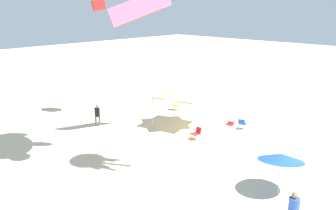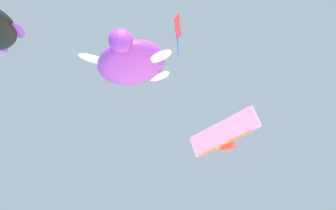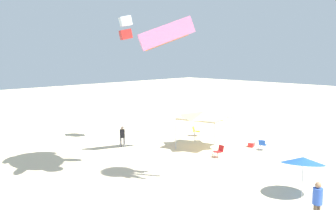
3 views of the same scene
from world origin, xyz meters
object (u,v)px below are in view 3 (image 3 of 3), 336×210
kite_parafoil_pink (167,34)px  folding_chair_facing_ocean (195,130)px  canopy_tent (204,115)px  person_beachcomber (122,135)px  beach_umbrella (303,160)px  folding_chair_right_of_tent (262,144)px  kite_box_white (126,28)px  folding_chair_near_cooler (219,150)px  cooler_box (251,144)px  person_kite_handler (318,199)px

kite_parafoil_pink → folding_chair_facing_ocean: bearing=-129.3°
canopy_tent → person_beachcomber: (4.54, 4.25, -1.58)m
beach_umbrella → folding_chair_right_of_tent: size_ratio=2.71×
person_beachcomber → kite_box_white: size_ratio=0.83×
folding_chair_near_cooler → cooler_box: size_ratio=1.14×
folding_chair_right_of_tent → person_kite_handler: size_ratio=0.46×
canopy_tent → folding_chair_right_of_tent: canopy_tent is taller
person_kite_handler → person_beachcomber: size_ratio=1.11×
person_beachcomber → folding_chair_right_of_tent: bearing=-175.2°
folding_chair_near_cooler → kite_box_white: 12.08m
cooler_box → person_kite_handler: (-8.98, 9.19, 0.84)m
folding_chair_near_cooler → folding_chair_right_of_tent: bearing=84.0°
folding_chair_near_cooler → person_kite_handler: size_ratio=0.46×
folding_chair_facing_ocean → kite_box_white: kite_box_white is taller
folding_chair_facing_ocean → person_beachcomber: size_ratio=0.51×
folding_chair_facing_ocean → person_kite_handler: 17.14m
person_beachcomber → folding_chair_facing_ocean: bearing=-136.3°
person_kite_handler → beach_umbrella: bearing=37.7°
canopy_tent → kite_parafoil_pink: 6.81m
folding_chair_right_of_tent → kite_box_white: size_ratio=0.42×
beach_umbrella → person_beachcomber: (14.13, 0.31, -0.86)m
folding_chair_near_cooler → kite_parafoil_pink: 8.77m
beach_umbrella → person_kite_handler: (-1.83, 2.50, -0.76)m
folding_chair_facing_ocean → kite_parafoil_pink: kite_parafoil_pink is taller
cooler_box → kite_box_white: size_ratio=0.37×
canopy_tent → kite_box_white: size_ratio=1.99×
cooler_box → kite_box_white: 13.35m
kite_parafoil_pink → folding_chair_near_cooler: bearing=151.3°
kite_parafoil_pink → beach_umbrella: bearing=114.8°
person_beachcomber → folding_chair_near_cooler: bearing=168.3°
canopy_tent → beach_umbrella: canopy_tent is taller
canopy_tent → person_kite_handler: canopy_tent is taller
folding_chair_right_of_tent → folding_chair_near_cooler: same height
folding_chair_facing_ocean → kite_parafoil_pink: 10.23m
person_kite_handler → person_beachcomber: person_kite_handler is taller
beach_umbrella → folding_chair_right_of_tent: bearing=-46.7°
person_beachcomber → cooler_box: bearing=-169.5°
folding_chair_near_cooler → kite_box_white: (8.35, 1.36, 8.63)m
folding_chair_facing_ocean → folding_chair_right_of_tent: size_ratio=1.00×
cooler_box → kite_parafoil_pink: size_ratio=0.19×
canopy_tent → folding_chair_facing_ocean: bearing=-40.2°
beach_umbrella → folding_chair_near_cooler: 7.73m
folding_chair_facing_ocean → person_kite_handler: (-14.53, 9.07, 0.56)m
beach_umbrella → folding_chair_near_cooler: beach_umbrella is taller
canopy_tent → person_beachcomber: size_ratio=2.41×
folding_chair_right_of_tent → folding_chair_near_cooler: (1.14, 3.74, 0.00)m
beach_umbrella → kite_parafoil_pink: 12.22m
folding_chair_facing_ocean → folding_chair_right_of_tent: bearing=-122.6°
person_kite_handler → kite_parafoil_pink: bearing=77.0°
folding_chair_right_of_tent → kite_parafoil_pink: size_ratio=0.22×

